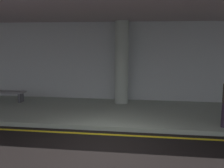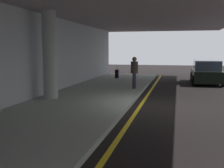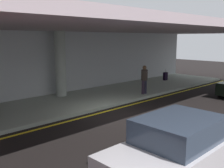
# 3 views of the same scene
# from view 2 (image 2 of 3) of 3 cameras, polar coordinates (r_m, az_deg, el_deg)

# --- Properties ---
(ground_plane) EXTENTS (60.00, 60.00, 0.00)m
(ground_plane) POSITION_cam_2_polar(r_m,az_deg,el_deg) (10.96, 9.28, -4.63)
(ground_plane) COLOR black
(sidewalk) EXTENTS (26.00, 4.20, 0.15)m
(sidewalk) POSITION_cam_2_polar(r_m,az_deg,el_deg) (11.57, -6.23, -3.58)
(sidewalk) COLOR #95A092
(sidewalk) RESTS_ON ground
(lane_stripe_yellow) EXTENTS (26.00, 0.14, 0.01)m
(lane_stripe_yellow) POSITION_cam_2_polar(r_m,az_deg,el_deg) (11.02, 5.83, -4.48)
(lane_stripe_yellow) COLOR yellow
(lane_stripe_yellow) RESTS_ON ground
(support_column_left_mid) EXTENTS (0.60, 0.60, 3.65)m
(support_column_left_mid) POSITION_cam_2_polar(r_m,az_deg,el_deg) (11.91, -12.65, 5.79)
(support_column_left_mid) COLOR #959D93
(support_column_left_mid) RESTS_ON sidewalk
(ceiling_overhang) EXTENTS (28.00, 13.20, 0.30)m
(ceiling_overhang) POSITION_cam_2_polar(r_m,az_deg,el_deg) (11.35, -4.03, 15.89)
(ceiling_overhang) COLOR gray
(ceiling_overhang) RESTS_ON support_column_far_left
(terminal_back_wall) EXTENTS (26.00, 0.30, 3.80)m
(terminal_back_wall) POSITION_cam_2_polar(r_m,az_deg,el_deg) (12.32, -16.30, 5.37)
(terminal_back_wall) COLOR #A8ADAF
(terminal_back_wall) RESTS_ON ground
(car_black) EXTENTS (4.10, 1.92, 1.50)m
(car_black) POSITION_cam_2_polar(r_m,az_deg,el_deg) (19.18, 18.87, 2.22)
(car_black) COLOR black
(car_black) RESTS_ON ground
(traveler_with_luggage) EXTENTS (0.38, 0.38, 1.68)m
(traveler_with_luggage) POSITION_cam_2_polar(r_m,az_deg,el_deg) (14.72, 4.61, 2.78)
(traveler_with_luggage) COLOR #2B1F30
(traveler_with_luggage) RESTS_ON sidewalk
(suitcase_upright_primary) EXTENTS (0.36, 0.22, 0.90)m
(suitcase_upright_primary) POSITION_cam_2_polar(r_m,az_deg,el_deg) (20.23, 1.02, 2.11)
(suitcase_upright_primary) COLOR black
(suitcase_upright_primary) RESTS_ON sidewalk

